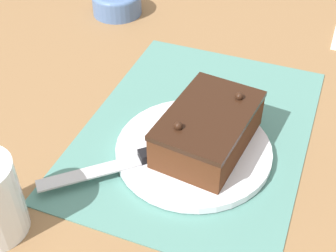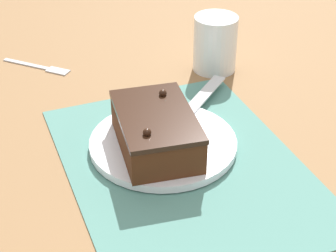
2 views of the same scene
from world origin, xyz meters
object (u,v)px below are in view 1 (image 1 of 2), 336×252
object	(u,v)px
cake_plate	(194,150)
serving_knife	(138,158)
chocolate_cake	(208,129)
small_bowl	(117,2)

from	to	relation	value
cake_plate	serving_knife	xyz separation A→B (m)	(-0.06, 0.06, 0.01)
cake_plate	serving_knife	size ratio (longest dim) A/B	1.33
serving_knife	cake_plate	bearing A→B (deg)	-90.60
chocolate_cake	serving_knife	bearing A→B (deg)	130.75
chocolate_cake	serving_knife	size ratio (longest dim) A/B	1.05
serving_knife	small_bowl	xyz separation A→B (m)	(0.42, 0.24, 0.00)
cake_plate	small_bowl	distance (m)	0.48
chocolate_cake	small_bowl	size ratio (longest dim) A/B	1.71
cake_plate	small_bowl	xyz separation A→B (m)	(0.37, 0.30, 0.02)
small_bowl	serving_knife	bearing A→B (deg)	-150.48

